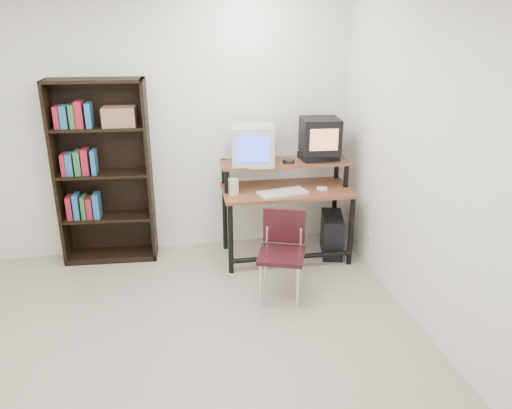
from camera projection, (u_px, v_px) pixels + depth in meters
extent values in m
cube|color=#B1A793|center=(168.00, 365.00, 3.55)|extent=(4.00, 4.00, 0.01)
cube|color=white|center=(154.00, 127.00, 4.93)|extent=(4.00, 0.01, 2.60)
cube|color=white|center=(448.00, 175.00, 3.45)|extent=(0.01, 4.00, 2.60)
cube|color=brown|center=(287.00, 190.00, 4.93)|extent=(1.29, 0.68, 0.03)
cube|color=brown|center=(284.00, 162.00, 4.95)|extent=(1.28, 0.43, 0.02)
cylinder|color=black|center=(231.00, 239.00, 4.71)|extent=(0.05, 0.05, 0.72)
cylinder|color=black|center=(351.00, 231.00, 4.88)|extent=(0.05, 0.05, 0.72)
cylinder|color=black|center=(225.00, 205.00, 5.18)|extent=(0.05, 0.05, 0.98)
cylinder|color=black|center=(335.00, 199.00, 5.35)|extent=(0.05, 0.05, 0.98)
cylinder|color=black|center=(291.00, 257.00, 4.88)|extent=(1.19, 0.09, 0.05)
cube|color=beige|center=(253.00, 144.00, 4.85)|extent=(0.46, 0.46, 0.38)
cube|color=#303FFD|center=(253.00, 150.00, 4.65)|extent=(0.30, 0.06, 0.24)
cube|color=black|center=(318.00, 157.00, 5.00)|extent=(0.38, 0.29, 0.08)
cube|color=black|center=(320.00, 136.00, 4.93)|extent=(0.40, 0.39, 0.35)
cube|color=tan|center=(324.00, 140.00, 4.76)|extent=(0.27, 0.04, 0.21)
cylinder|color=#26262B|center=(288.00, 162.00, 4.89)|extent=(0.14, 0.14, 0.05)
cube|color=beige|center=(282.00, 193.00, 4.78)|extent=(0.50, 0.30, 0.03)
cube|color=black|center=(321.00, 191.00, 4.88)|extent=(0.23, 0.19, 0.01)
cube|color=white|center=(322.00, 189.00, 4.89)|extent=(0.11, 0.08, 0.03)
cube|color=beige|center=(233.00, 187.00, 4.74)|extent=(0.09, 0.08, 0.17)
cube|color=black|center=(332.00, 234.00, 5.17)|extent=(0.30, 0.49, 0.42)
cube|color=black|center=(281.00, 255.00, 4.26)|extent=(0.49, 0.49, 0.04)
cube|color=black|center=(284.00, 226.00, 4.35)|extent=(0.36, 0.16, 0.31)
cylinder|color=silver|center=(261.00, 285.00, 4.22)|extent=(0.02, 0.02, 0.39)
cylinder|color=silver|center=(297.00, 288.00, 4.17)|extent=(0.02, 0.02, 0.39)
cylinder|color=silver|center=(266.00, 268.00, 4.50)|extent=(0.02, 0.02, 0.39)
cylinder|color=silver|center=(300.00, 271.00, 4.46)|extent=(0.02, 0.02, 0.39)
cube|color=black|center=(57.00, 175.00, 4.78)|extent=(0.05, 0.30, 1.80)
cube|color=black|center=(150.00, 172.00, 4.87)|extent=(0.05, 0.30, 1.80)
cube|color=black|center=(106.00, 170.00, 4.95)|extent=(0.90, 0.09, 1.80)
cube|color=black|center=(93.00, 80.00, 4.51)|extent=(0.92, 0.37, 0.03)
cube|color=black|center=(113.00, 255.00, 5.13)|extent=(0.92, 0.37, 0.06)
cube|color=black|center=(109.00, 217.00, 4.98)|extent=(0.86, 0.34, 0.03)
cube|color=black|center=(104.00, 174.00, 4.82)|extent=(0.86, 0.34, 0.02)
cube|color=black|center=(99.00, 128.00, 4.67)|extent=(0.86, 0.34, 0.02)
cube|color=brown|center=(119.00, 116.00, 4.65)|extent=(0.32, 0.24, 0.18)
cube|color=beige|center=(369.00, 238.00, 4.86)|extent=(0.02, 0.08, 0.12)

